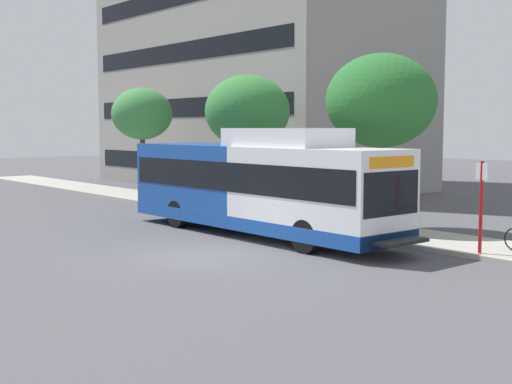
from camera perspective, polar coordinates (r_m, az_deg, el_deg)
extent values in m
plane|color=#4C4C51|center=(26.35, -14.61, -2.76)|extent=(120.00, 120.00, 0.00)
cube|color=#A8A399|center=(28.42, 0.03, -1.86)|extent=(3.00, 56.00, 0.14)
cube|color=white|center=(21.03, 5.13, 0.00)|extent=(2.54, 5.80, 2.73)
cube|color=#19479E|center=(25.45, -4.15, 0.94)|extent=(2.54, 5.80, 2.73)
cube|color=#19479E|center=(23.29, 0.05, -2.29)|extent=(2.57, 11.60, 0.44)
cube|color=black|center=(23.14, 0.05, 1.42)|extent=(2.58, 11.25, 0.96)
cube|color=black|center=(19.11, 11.21, -0.12)|extent=(2.34, 0.10, 1.24)
cube|color=orange|center=(19.05, 11.28, 2.48)|extent=(1.90, 0.08, 0.32)
cube|color=white|center=(21.99, 2.48, 4.60)|extent=(2.16, 4.06, 0.60)
cube|color=black|center=(19.04, 12.05, -4.10)|extent=(1.78, 0.60, 0.10)
cylinder|color=black|center=(19.90, 4.22, -3.74)|extent=(0.30, 1.00, 1.00)
cylinder|color=black|center=(21.52, 8.55, -3.09)|extent=(0.30, 1.00, 1.00)
cylinder|color=black|center=(25.17, -6.61, -1.85)|extent=(0.30, 1.00, 1.00)
cylinder|color=black|center=(26.47, -2.51, -1.46)|extent=(0.30, 1.00, 1.00)
cylinder|color=red|center=(20.00, 18.35, -1.23)|extent=(0.10, 0.10, 2.60)
cube|color=white|center=(19.90, 18.40, 1.62)|extent=(0.04, 0.36, 0.48)
cylinder|color=#4C3823|center=(24.63, 10.32, 0.63)|extent=(0.28, 0.28, 3.01)
ellipsoid|color=#286B2D|center=(24.57, 10.43, 7.54)|extent=(3.90, 3.90, 3.32)
cylinder|color=#4C3823|center=(30.13, -0.72, 1.41)|extent=(0.28, 0.28, 2.85)
ellipsoid|color=#337A38|center=(30.07, -0.73, 6.80)|extent=(3.74, 3.74, 3.18)
cylinder|color=#4C3823|center=(36.98, -9.47, 2.24)|extent=(0.28, 0.28, 3.06)
ellipsoid|color=#3D8442|center=(36.93, -9.54, 6.49)|extent=(3.24, 3.24, 2.75)
cube|color=black|center=(43.75, -0.20, 2.71)|extent=(11.07, 19.27, 1.10)
cube|color=black|center=(43.72, -0.21, 6.94)|extent=(11.07, 19.27, 1.10)
cube|color=black|center=(43.93, -0.21, 11.15)|extent=(11.07, 19.27, 1.10)
cube|color=black|center=(44.37, -0.21, 15.31)|extent=(11.07, 19.27, 1.10)
cylinder|color=#B7B7BC|center=(60.70, -11.16, 4.67)|extent=(1.10, 1.10, 6.04)
cylinder|color=#B7B7BC|center=(60.94, -11.26, 10.36)|extent=(0.91, 0.91, 6.04)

